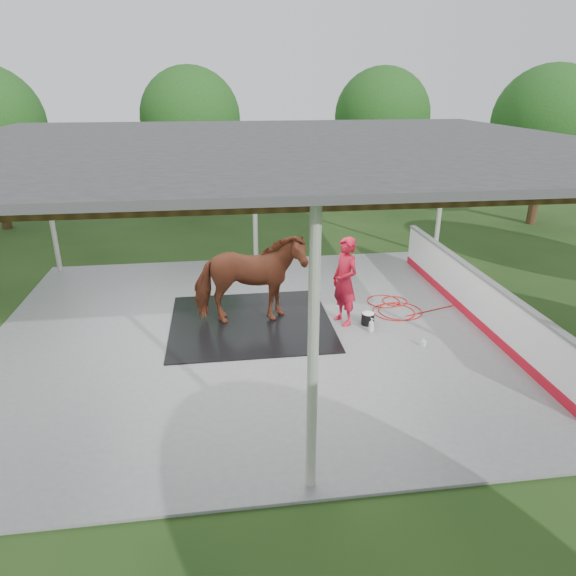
{
  "coord_description": "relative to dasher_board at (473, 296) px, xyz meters",
  "views": [
    {
      "loc": [
        -1.04,
        -10.08,
        5.1
      ],
      "look_at": [
        0.34,
        0.01,
        1.02
      ],
      "focal_mm": 32.0,
      "sensor_mm": 36.0,
      "label": 1
    }
  ],
  "objects": [
    {
      "name": "concrete_slab",
      "position": [
        -4.6,
        0.0,
        -0.57
      ],
      "size": [
        12.0,
        10.0,
        0.05
      ],
      "primitive_type": "cube",
      "color": "slate",
      "rests_on": "ground"
    },
    {
      "name": "horse",
      "position": [
        -5.05,
        0.43,
        0.51
      ],
      "size": [
        2.46,
        1.18,
        2.05
      ],
      "primitive_type": "imported",
      "rotation": [
        0.0,
        0.0,
        1.6
      ],
      "color": "brown",
      "rests_on": "rubber_mat"
    },
    {
      "name": "soap_bottle_b",
      "position": [
        -1.61,
        -1.18,
        -0.45
      ],
      "size": [
        0.12,
        0.12,
        0.19
      ],
      "primitive_type": "imported",
      "rotation": [
        0.0,
        0.0,
        -0.87
      ],
      "color": "#338CD8",
      "rests_on": "concrete_slab"
    },
    {
      "name": "dasher_board",
      "position": [
        0.0,
        0.0,
        0.0
      ],
      "size": [
        0.16,
        8.0,
        1.15
      ],
      "color": "red",
      "rests_on": "concrete_slab"
    },
    {
      "name": "pavilion_structure",
      "position": [
        -4.6,
        -0.0,
        3.37
      ],
      "size": [
        12.6,
        10.6,
        4.05
      ],
      "color": "beige",
      "rests_on": "ground"
    },
    {
      "name": "wash_bucket",
      "position": [
        -2.45,
        0.0,
        -0.4
      ],
      "size": [
        0.29,
        0.29,
        0.27
      ],
      "color": "black",
      "rests_on": "concrete_slab"
    },
    {
      "name": "tree_belt",
      "position": [
        -4.3,
        0.9,
        3.2
      ],
      "size": [
        28.0,
        28.0,
        5.8
      ],
      "color": "#382314",
      "rests_on": "ground"
    },
    {
      "name": "rubber_mat",
      "position": [
        -5.05,
        0.43,
        -0.53
      ],
      "size": [
        3.58,
        3.36,
        0.03
      ],
      "primitive_type": "cube",
      "color": "black",
      "rests_on": "concrete_slab"
    },
    {
      "name": "hose_coil",
      "position": [
        -1.57,
        0.76,
        -0.53
      ],
      "size": [
        2.06,
        1.56,
        0.02
      ],
      "color": "#AF100C",
      "rests_on": "concrete_slab"
    },
    {
      "name": "handler",
      "position": [
        -2.97,
        0.18,
        0.45
      ],
      "size": [
        0.72,
        0.85,
        1.99
      ],
      "primitive_type": "imported",
      "rotation": [
        0.0,
        0.0,
        -1.18
      ],
      "color": "red",
      "rests_on": "concrete_slab"
    },
    {
      "name": "soap_bottle_a",
      "position": [
        -2.49,
        -0.38,
        -0.38
      ],
      "size": [
        0.18,
        0.18,
        0.32
      ],
      "primitive_type": "imported",
      "rotation": [
        0.0,
        0.0,
        0.64
      ],
      "color": "silver",
      "rests_on": "concrete_slab"
    },
    {
      "name": "ground",
      "position": [
        -4.6,
        0.0,
        -0.59
      ],
      "size": [
        100.0,
        100.0,
        0.0
      ],
      "primitive_type": "plane",
      "color": "#1E3814"
    }
  ]
}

